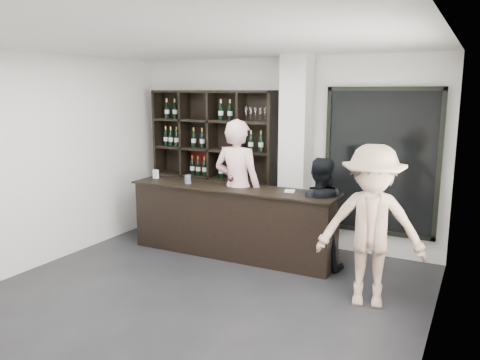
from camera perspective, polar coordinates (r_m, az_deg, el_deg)
The scene contains 12 objects.
floor at distance 5.48m, azimuth -6.83°, elevation -15.19°, with size 5.00×5.50×0.01m, color black.
wine_shelf at distance 7.80m, azimuth -3.32°, elevation 2.03°, with size 2.20×0.35×2.40m, color black, non-canonical shape.
structural_column at distance 7.03m, azimuth 6.80°, elevation 3.05°, with size 0.40×0.40×2.90m, color silver.
glass_panel at distance 6.92m, azimuth 16.78°, elevation 2.12°, with size 1.60×0.08×2.10m.
tasting_counter at distance 6.86m, azimuth -1.04°, elevation -5.03°, with size 3.12×0.65×1.03m.
taster_pink at distance 6.81m, azimuth -0.32°, elevation -0.97°, with size 0.73×0.48×2.00m, color beige.
taster_black at distance 6.39m, azimuth 9.54°, elevation -4.08°, with size 0.74×0.58×1.53m, color black.
customer at distance 5.39m, azimuth 15.69°, elevation -5.50°, with size 1.18×0.68×1.83m, color #8F7260.
wine_glass at distance 6.69m, azimuth -1.15°, elevation -0.06°, with size 0.09×0.09×0.20m, color white, non-canonical shape.
spit_cup at distance 7.03m, azimuth -6.37°, elevation 0.10°, with size 0.10×0.10×0.13m, color #9AA9BF.
napkin_stack at distance 6.45m, azimuth 6.09°, elevation -1.35°, with size 0.13×0.13×0.02m, color white.
card_stand at distance 7.52m, azimuth -10.24°, elevation 0.72°, with size 0.09×0.05×0.14m, color white.
Camera 1 is at (2.84, -4.03, 2.40)m, focal length 35.00 mm.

